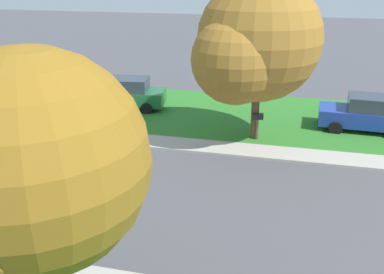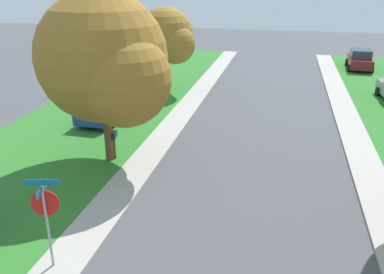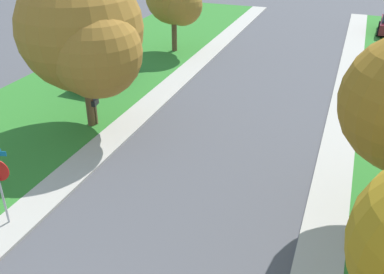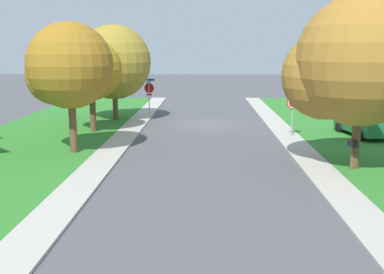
% 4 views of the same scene
% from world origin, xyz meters
% --- Properties ---
extents(sidewalk_east, '(1.40, 56.00, 0.10)m').
position_xyz_m(sidewalk_east, '(4.70, 12.00, 0.05)').
color(sidewalk_east, '#ADA89E').
rests_on(sidewalk_east, ground).
extents(sidewalk_west, '(1.40, 56.00, 0.10)m').
position_xyz_m(sidewalk_west, '(-4.70, 12.00, 0.05)').
color(sidewalk_west, '#ADA89E').
rests_on(sidewalk_west, ground).
extents(lawn_west, '(8.00, 56.00, 0.08)m').
position_xyz_m(lawn_west, '(-9.40, 12.00, 0.04)').
color(lawn_west, '#2D7528').
rests_on(lawn_west, ground).
extents(stop_sign_far_corner, '(0.90, 0.90, 2.77)m').
position_xyz_m(stop_sign_far_corner, '(-4.89, 4.57, 1.89)').
color(stop_sign_far_corner, '#9E9EA3').
rests_on(stop_sign_far_corner, ground).
extents(car_maroon_driveway_right, '(2.20, 4.38, 1.76)m').
position_xyz_m(car_maroon_driveway_right, '(7.25, 33.91, 0.87)').
color(car_maroon_driveway_right, maroon).
rests_on(car_maroon_driveway_right, ground).
extents(car_blue_near_corner, '(2.18, 4.38, 1.76)m').
position_xyz_m(car_blue_near_corner, '(-8.53, 16.71, 0.87)').
color(car_blue_near_corner, '#1E389E').
rests_on(car_blue_near_corner, ground).
extents(tree_across_right, '(5.71, 5.31, 7.21)m').
position_xyz_m(tree_across_right, '(-5.90, 11.39, 4.38)').
color(tree_across_right, brown).
rests_on(tree_across_right, ground).
extents(tree_sidewalk_near, '(4.05, 3.76, 5.71)m').
position_xyz_m(tree_sidewalk_near, '(-6.84, 23.47, 3.70)').
color(tree_sidewalk_near, brown).
rests_on(tree_sidewalk_near, ground).
extents(mailbox, '(0.32, 0.51, 1.31)m').
position_xyz_m(mailbox, '(-6.04, 11.74, 1.01)').
color(mailbox, brown).
rests_on(mailbox, ground).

